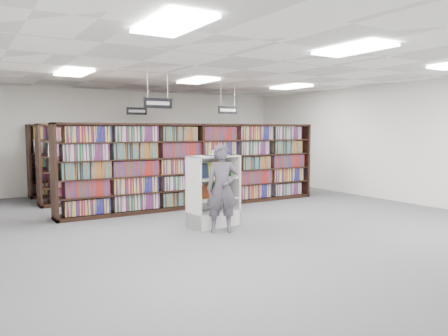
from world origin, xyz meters
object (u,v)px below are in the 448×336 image
bookshelf_row_near (198,165)px  endcap_display (212,202)px  open_book (219,154)px  shopper (222,188)px

bookshelf_row_near → endcap_display: bearing=-111.1°
endcap_display → open_book: (0.11, -0.06, 0.98)m
open_book → shopper: size_ratio=0.35×
bookshelf_row_near → open_book: bookshelf_row_near is taller
open_book → shopper: (-0.21, -0.48, -0.63)m
bookshelf_row_near → shopper: bookshelf_row_near is taller
bookshelf_row_near → endcap_display: size_ratio=4.89×
bookshelf_row_near → shopper: size_ratio=4.19×
bookshelf_row_near → endcap_display: 2.38m
endcap_display → bookshelf_row_near: bearing=61.7°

